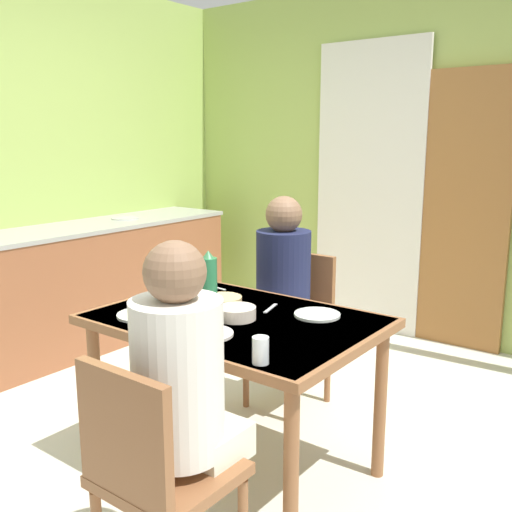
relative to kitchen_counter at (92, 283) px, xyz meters
name	(u,v)px	position (x,y,z in m)	size (l,w,h in m)	color
ground_plane	(204,448)	(1.72, -0.67, -0.45)	(6.03, 6.03, 0.00)	beige
wall_back	(404,162)	(1.72, 1.65, 0.89)	(4.30, 0.10, 2.68)	#A8C060
wall_left	(48,163)	(-0.33, -0.09, 0.89)	(0.10, 3.48, 2.68)	#A3C05D
door_wooden	(453,211)	(2.15, 1.57, 0.55)	(0.80, 0.05, 2.00)	#9C6433
curtain_panel	(369,189)	(1.48, 1.55, 0.67)	(0.90, 0.03, 2.25)	white
kitchen_counter	(92,283)	(0.00, 0.00, 0.00)	(0.61, 2.33, 0.91)	brown
dining_table	(236,334)	(1.97, -0.72, 0.22)	(1.22, 0.86, 0.75)	brown
chair_near_diner	(153,471)	(2.27, -1.50, 0.05)	(0.40, 0.40, 0.87)	brown
chair_far_diner	(295,319)	(1.78, 0.07, 0.05)	(0.40, 0.40, 0.87)	brown
person_near_diner	(181,373)	(2.27, -1.37, 0.33)	(0.30, 0.37, 0.77)	silver
person_far_diner	(282,276)	(1.78, -0.07, 0.33)	(0.30, 0.37, 0.77)	#181B49
water_bottle_green_near	(209,282)	(1.81, -0.71, 0.43)	(0.08, 0.08, 0.28)	#2A7A4A
serving_bowl_center	(237,313)	(2.00, -0.74, 0.33)	(0.17, 0.17, 0.06)	beige
dinner_plate_near_left	(317,315)	(2.26, -0.49, 0.31)	(0.21, 0.21, 0.01)	white
dinner_plate_near_right	(143,315)	(1.64, -0.96, 0.31)	(0.23, 0.23, 0.01)	white
dinner_plate_far_center	(208,334)	(2.04, -0.98, 0.31)	(0.21, 0.21, 0.01)	white
drinking_glass_by_near_diner	(187,283)	(1.52, -0.55, 0.35)	(0.06, 0.06, 0.11)	silver
drinking_glass_by_far_diner	(261,350)	(2.38, -1.08, 0.35)	(0.06, 0.06, 0.10)	silver
bread_plate_sliced	(222,299)	(1.76, -0.56, 0.31)	(0.19, 0.19, 0.02)	#DBB77A
cutlery_knife_near	(270,308)	(2.03, -0.53, 0.30)	(0.15, 0.02, 0.00)	silver
cutlery_fork_near	(216,287)	(1.57, -0.39, 0.30)	(0.15, 0.02, 0.00)	silver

